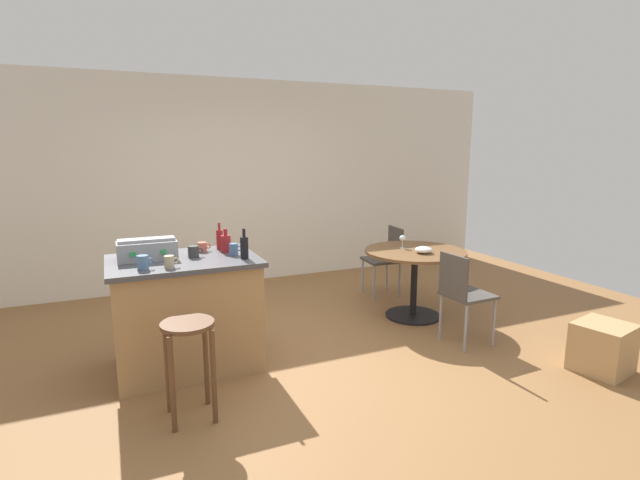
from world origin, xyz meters
TOP-DOWN VIEW (x-y plane):
  - ground_plane at (0.00, 0.00)m, footprint 8.80×8.80m
  - back_wall at (0.00, 2.66)m, footprint 8.00×0.10m
  - kitchen_island at (-0.96, 0.22)m, footprint 1.18×0.84m
  - wooden_stool at (-1.07, -0.60)m, footprint 0.35×0.35m
  - dining_table at (1.48, 0.46)m, footprint 1.08×1.08m
  - folding_chair_near at (1.44, -0.36)m, footprint 0.42×0.42m
  - folding_chair_far at (1.62, 1.26)m, footprint 0.43×0.43m
  - toolbox at (-1.23, 0.30)m, footprint 0.46×0.23m
  - bottle_0 at (-0.59, 0.31)m, footprint 0.08×0.08m
  - bottle_1 at (-0.61, 0.47)m, footprint 0.06×0.06m
  - bottle_2 at (-0.50, 0.02)m, footprint 0.07×0.07m
  - cup_0 at (-0.87, 0.24)m, footprint 0.12×0.09m
  - cup_1 at (-0.77, 0.43)m, footprint 0.12×0.08m
  - cup_2 at (-0.55, 0.18)m, footprint 0.11×0.07m
  - cup_3 at (-1.10, -0.05)m, footprint 0.11×0.07m
  - cup_4 at (-1.29, -0.03)m, footprint 0.12×0.08m
  - wine_glass at (1.41, 0.61)m, footprint 0.07×0.07m
  - serving_bowl at (1.47, 0.31)m, footprint 0.18×0.18m
  - cardboard_box at (2.16, -1.26)m, footprint 0.50×0.48m

SIDE VIEW (x-z plane):
  - ground_plane at x=0.00m, z-range 0.00..0.00m
  - cardboard_box at x=2.16m, z-range 0.00..0.40m
  - kitchen_island at x=-0.96m, z-range 0.00..0.94m
  - folding_chair_far at x=1.62m, z-range 0.08..0.93m
  - wooden_stool at x=-1.07m, z-range 0.17..0.85m
  - folding_chair_near at x=1.44m, z-range 0.08..0.96m
  - dining_table at x=1.48m, z-range 0.20..0.94m
  - serving_bowl at x=1.47m, z-range 0.74..0.81m
  - wine_glass at x=1.41m, z-range 0.78..0.92m
  - cup_1 at x=-0.77m, z-range 0.93..1.01m
  - cup_3 at x=-1.10m, z-range 0.93..1.03m
  - cup_0 at x=-0.87m, z-range 0.93..1.03m
  - cup_2 at x=-0.55m, z-range 0.93..1.03m
  - cup_4 at x=-1.29m, z-range 0.93..1.04m
  - bottle_0 at x=-0.59m, z-range 0.91..1.12m
  - toolbox at x=-1.23m, z-range 0.93..1.10m
  - bottle_1 at x=-0.61m, z-range 0.91..1.14m
  - bottle_2 at x=-0.50m, z-range 0.91..1.15m
  - back_wall at x=0.00m, z-range 0.00..2.70m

